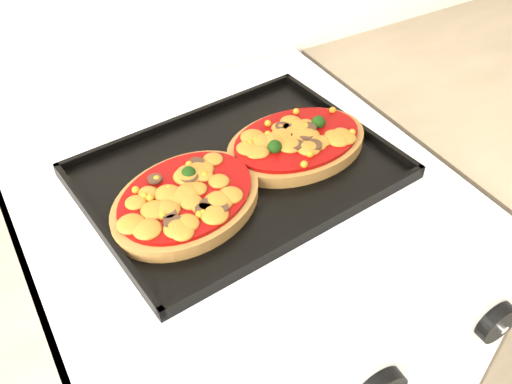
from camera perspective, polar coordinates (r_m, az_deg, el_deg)
stove at (r=1.16m, az=-1.56°, el=-16.32°), size 0.60×0.60×0.91m
control_panel at (r=0.69m, az=10.95°, el=-17.88°), size 0.60×0.02×0.09m
knob_right at (r=0.78m, az=22.93°, el=-11.92°), size 0.06×0.02×0.06m
baking_tray at (r=0.82m, az=-1.75°, el=2.14°), size 0.46×0.36×0.02m
pizza_left at (r=0.76m, az=-6.98°, el=-0.63°), size 0.26×0.23×0.03m
pizza_right at (r=0.85m, az=4.09°, el=5.03°), size 0.22×0.16×0.03m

